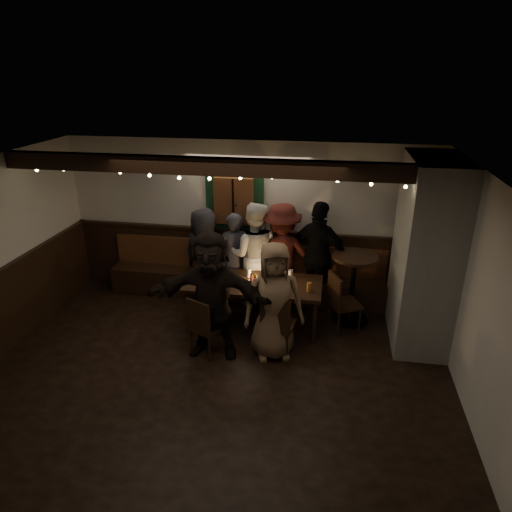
% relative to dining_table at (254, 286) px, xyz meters
% --- Properties ---
extents(room, '(6.02, 5.01, 2.62)m').
position_rel_dining_table_xyz_m(room, '(0.77, 0.02, 0.42)').
color(room, black).
rests_on(room, ground).
extents(dining_table, '(2.00, 0.86, 0.86)m').
position_rel_dining_table_xyz_m(dining_table, '(0.00, 0.00, 0.00)').
color(dining_table, black).
rests_on(dining_table, ground).
extents(chair_near_left, '(0.52, 0.52, 0.86)m').
position_rel_dining_table_xyz_m(chair_near_left, '(-0.53, -0.90, -0.17)').
color(chair_near_left, black).
rests_on(chair_near_left, ground).
extents(chair_near_right, '(0.47, 0.47, 0.90)m').
position_rel_dining_table_xyz_m(chair_near_right, '(0.44, -0.72, -0.14)').
color(chair_near_right, black).
rests_on(chair_near_right, ground).
extents(chair_end, '(0.54, 0.54, 0.91)m').
position_rel_dining_table_xyz_m(chair_end, '(1.27, 0.06, -0.14)').
color(chair_end, black).
rests_on(chair_end, ground).
extents(high_top, '(0.68, 0.68, 1.08)m').
position_rel_dining_table_xyz_m(high_top, '(1.45, 0.39, 0.03)').
color(high_top, black).
rests_on(high_top, ground).
extents(person_a, '(0.89, 0.72, 1.59)m').
position_rel_dining_table_xyz_m(person_a, '(-0.93, 0.69, 0.14)').
color(person_a, black).
rests_on(person_a, ground).
extents(person_b, '(0.66, 0.56, 1.54)m').
position_rel_dining_table_xyz_m(person_b, '(-0.45, 0.71, 0.12)').
color(person_b, '#2B2C36').
rests_on(person_b, ground).
extents(person_c, '(0.86, 0.68, 1.72)m').
position_rel_dining_table_xyz_m(person_c, '(-0.11, 0.70, 0.21)').
color(person_c, silver).
rests_on(person_c, ground).
extents(person_d, '(1.26, 1.00, 1.71)m').
position_rel_dining_table_xyz_m(person_d, '(0.32, 0.75, 0.20)').
color(person_d, '#3D1411').
rests_on(person_d, ground).
extents(person_e, '(1.12, 0.81, 1.77)m').
position_rel_dining_table_xyz_m(person_e, '(0.91, 0.75, 0.23)').
color(person_e, black).
rests_on(person_e, ground).
extents(person_f, '(1.64, 0.54, 1.76)m').
position_rel_dining_table_xyz_m(person_f, '(-0.42, -0.80, 0.23)').
color(person_f, black).
rests_on(person_f, ground).
extents(person_g, '(0.91, 0.73, 1.63)m').
position_rel_dining_table_xyz_m(person_g, '(0.39, -0.72, 0.16)').
color(person_g, brown).
rests_on(person_g, ground).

